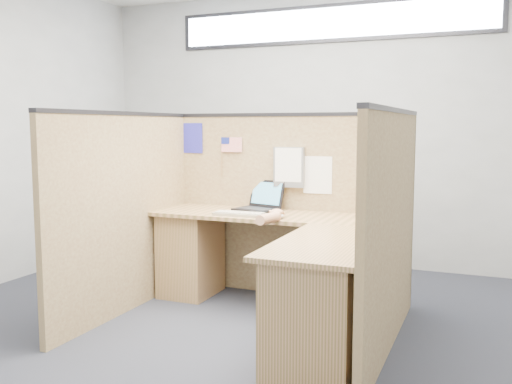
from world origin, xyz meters
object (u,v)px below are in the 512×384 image
at_px(l_desk, 278,270).
at_px(keyboard, 240,214).
at_px(laptop, 259,203).
at_px(mouse, 277,216).

height_order(l_desk, keyboard, keyboard).
bearing_deg(keyboard, l_desk, -29.13).
bearing_deg(laptop, keyboard, -76.58).
bearing_deg(keyboard, mouse, -5.77).
xyz_separation_m(laptop, keyboard, (-0.01, -0.35, -0.05)).
bearing_deg(l_desk, mouse, 114.47).
distance_m(l_desk, laptop, 0.80).
bearing_deg(mouse, laptop, 128.21).
height_order(laptop, keyboard, laptop).
xyz_separation_m(laptop, mouse, (0.30, -0.38, -0.04)).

